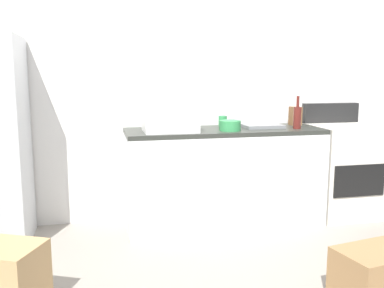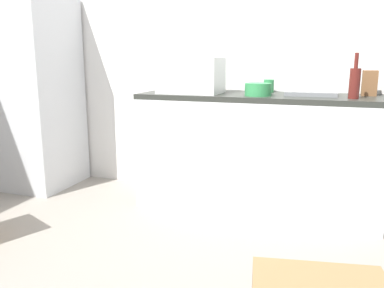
{
  "view_description": "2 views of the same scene",
  "coord_description": "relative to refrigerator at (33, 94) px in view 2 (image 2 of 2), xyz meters",
  "views": [
    {
      "loc": [
        -0.84,
        -2.52,
        1.39
      ],
      "look_at": [
        -0.1,
        0.79,
        0.84
      ],
      "focal_mm": 40.0,
      "sensor_mm": 36.0,
      "label": 1
    },
    {
      "loc": [
        0.8,
        -1.81,
        1.16
      ],
      "look_at": [
        -0.02,
        0.57,
        0.62
      ],
      "focal_mm": 37.33,
      "sensor_mm": 36.0,
      "label": 2
    }
  ],
  "objects": [
    {
      "name": "microwave",
      "position": [
        1.53,
        -0.03,
        0.19
      ],
      "size": [
        0.46,
        0.34,
        0.27
      ],
      "primitive_type": "cube",
      "color": "white",
      "rests_on": "kitchen_counter"
    },
    {
      "name": "ground_plane",
      "position": [
        1.75,
        -1.15,
        -0.85
      ],
      "size": [
        6.0,
        6.0,
        0.0
      ],
      "primitive_type": "plane",
      "color": "gray"
    },
    {
      "name": "kitchen_counter",
      "position": [
        2.05,
        0.05,
        -0.4
      ],
      "size": [
        1.8,
        0.6,
        0.9
      ],
      "color": "silver",
      "rests_on": "ground_plane"
    },
    {
      "name": "mixing_bowl",
      "position": [
        2.06,
        -0.08,
        0.1
      ],
      "size": [
        0.19,
        0.19,
        0.09
      ],
      "primitive_type": "cylinder",
      "color": "#338C4C",
      "rests_on": "kitchen_counter"
    },
    {
      "name": "wall_back",
      "position": [
        1.75,
        0.4,
        0.45
      ],
      "size": [
        5.0,
        0.1,
        2.6
      ],
      "primitive_type": "cube",
      "color": "silver",
      "rests_on": "ground_plane"
    },
    {
      "name": "coffee_mug",
      "position": [
        2.09,
        0.24,
        0.1
      ],
      "size": [
        0.08,
        0.08,
        0.1
      ],
      "primitive_type": "cylinder",
      "color": "#338C4C",
      "rests_on": "kitchen_counter"
    },
    {
      "name": "refrigerator",
      "position": [
        0.0,
        0.0,
        0.0
      ],
      "size": [
        0.68,
        0.66,
        1.7
      ],
      "primitive_type": "cube",
      "color": "silver",
      "rests_on": "ground_plane"
    },
    {
      "name": "wine_bottle",
      "position": [
        2.7,
        -0.09,
        0.16
      ],
      "size": [
        0.07,
        0.07,
        0.3
      ],
      "color": "#591E19",
      "rests_on": "kitchen_counter"
    },
    {
      "name": "knife_block",
      "position": [
        2.82,
        0.18,
        0.14
      ],
      "size": [
        0.1,
        0.1,
        0.18
      ],
      "primitive_type": "cube",
      "color": "brown",
      "rests_on": "kitchen_counter"
    },
    {
      "name": "sink_basin",
      "position": [
        2.43,
        0.09,
        0.07
      ],
      "size": [
        0.36,
        0.32,
        0.03
      ],
      "primitive_type": "cube",
      "color": "slate",
      "rests_on": "kitchen_counter"
    }
  ]
}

